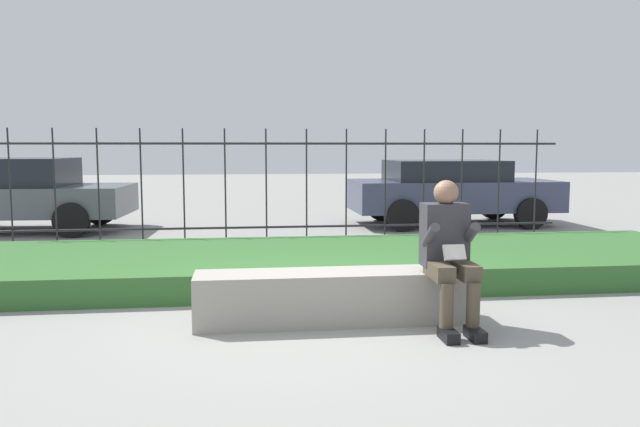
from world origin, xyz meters
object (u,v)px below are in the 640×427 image
object	(u,v)px
person_seated_reader	(448,248)
car_parked_left	(15,193)
car_parked_right	(450,190)
stone_bench	(330,300)

from	to	relation	value
person_seated_reader	car_parked_left	size ratio (longest dim) A/B	0.31
person_seated_reader	car_parked_right	size ratio (longest dim) A/B	0.32
stone_bench	person_seated_reader	bearing A→B (deg)	-15.77
car_parked_left	car_parked_right	size ratio (longest dim) A/B	1.01
car_parked_left	person_seated_reader	bearing A→B (deg)	-46.96
car_parked_right	person_seated_reader	bearing A→B (deg)	-109.39
stone_bench	person_seated_reader	size ratio (longest dim) A/B	1.87
person_seated_reader	car_parked_right	xyz separation A→B (m)	(2.34, 6.81, 0.01)
car_parked_left	car_parked_right	bearing A→B (deg)	2.47
stone_bench	person_seated_reader	distance (m)	1.12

